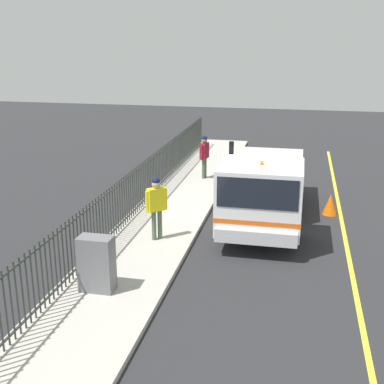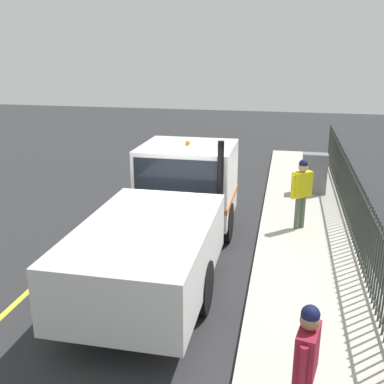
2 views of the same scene
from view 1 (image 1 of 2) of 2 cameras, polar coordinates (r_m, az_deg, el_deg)
name	(u,v)px [view 1 (image 1 of 2)]	position (r m, az deg, el deg)	size (l,w,h in m)	color
ground_plane	(258,219)	(16.33, 7.46, -2.98)	(52.07, 52.07, 0.00)	#2B2B2D
sidewalk_slab	(172,210)	(16.75, -2.30, -2.09)	(2.47, 23.67, 0.13)	#B7B2A8
lane_marking	(342,225)	(16.36, 16.53, -3.52)	(0.12, 21.30, 0.01)	yellow
work_truck	(264,186)	(15.45, 8.10, 0.67)	(2.31, 6.68, 2.64)	white
worker_standing	(156,202)	(13.92, -4.01, -1.08)	(0.53, 0.51, 1.80)	yellow
pedestrian_distant	(204,152)	(20.12, 1.40, 4.48)	(0.31, 0.62, 1.71)	maroon
iron_fence	(142,185)	(16.77, -5.61, 0.82)	(0.04, 20.15, 1.51)	#2D332D
utility_cabinet	(97,264)	(11.48, -10.67, -7.92)	(0.76, 0.44, 1.26)	slate
traffic_cone	(330,204)	(17.07, 15.27, -1.33)	(0.48, 0.48, 0.69)	orange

